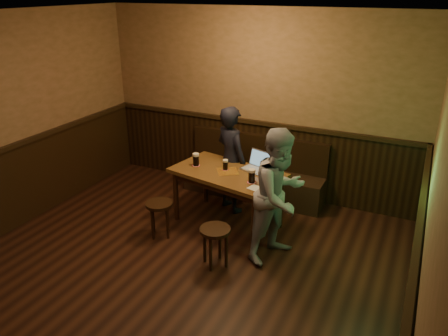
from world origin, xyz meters
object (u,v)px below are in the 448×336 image
bench (254,177)px  laptop (257,165)px  stool_right (215,236)px  person_grey (280,195)px  person_suit (231,160)px  pint_left (196,159)px  pint_mid (225,165)px  pub_table (228,178)px  pint_right (252,176)px  stool_left (159,209)px

bench → laptop: laptop is taller
stool_right → person_grey: (0.59, 0.50, 0.42)m
person_suit → person_grey: bearing=168.2°
person_suit → pint_left: bearing=78.8°
bench → pint_mid: size_ratio=15.19×
pub_table → pint_left: pint_left is taller
stool_right → person_suit: bearing=107.4°
pub_table → stool_right: bearing=-62.6°
pint_left → pint_right: bearing=-11.6°
bench → stool_right: size_ratio=4.52×
person_grey → pint_left: bearing=94.1°
person_suit → laptop: bearing=-172.2°
stool_left → laptop: laptop is taller
pub_table → laptop: size_ratio=3.82×
pint_mid → pint_right: bearing=-25.6°
laptop → stool_right: bearing=-73.7°
person_suit → stool_right: bearing=135.7°
bench → pint_right: (0.42, -1.14, 0.56)m
person_suit → pint_mid: bearing=131.3°
bench → pint_mid: bearing=-93.2°
pint_right → person_grey: bearing=-29.4°
stool_left → person_grey: (1.54, 0.23, 0.43)m
laptop → pub_table: bearing=-126.0°
pint_mid → laptop: size_ratio=0.35×
stool_left → bench: bearing=68.0°
pub_table → pint_right: bearing=-13.5°
pint_mid → pub_table: bearing=-38.1°
bench → person_suit: 0.73m
person_suit → pint_right: bearing=161.4°
bench → pint_mid: bench is taller
pub_table → person_suit: (-0.14, 0.41, 0.10)m
pub_table → person_grey: bearing=-16.4°
stool_right → pint_mid: bearing=109.0°
pint_mid → person_grey: person_grey is taller
pint_mid → laptop: 0.42m
stool_right → person_grey: bearing=40.6°
stool_right → person_grey: person_grey is taller
pub_table → person_suit: person_suit is taller
pint_right → laptop: size_ratio=0.43×
stool_left → pint_mid: pint_mid is taller
pint_mid → person_suit: (-0.09, 0.37, -0.07)m
bench → pint_left: (-0.48, -0.96, 0.56)m
pint_left → pint_right: same height
bench → person_grey: bearing=-57.9°
stool_right → pint_right: bearing=80.2°
person_suit → stool_left: bearing=92.5°
pint_left → person_suit: bearing=50.5°
person_suit → person_grey: 1.33m
pint_mid → pint_right: pint_right is taller
bench → person_suit: (-0.14, -0.55, 0.47)m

